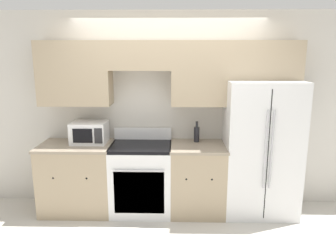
{
  "coord_description": "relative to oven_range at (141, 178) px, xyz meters",
  "views": [
    {
      "loc": [
        0.09,
        -3.72,
        2.07
      ],
      "look_at": [
        -0.0,
        0.31,
        1.16
      ],
      "focal_mm": 35.0,
      "sensor_mm": 36.0,
      "label": 1
    }
  ],
  "objects": [
    {
      "name": "ground_plane",
      "position": [
        0.35,
        -0.31,
        -0.46
      ],
      "size": [
        12.0,
        12.0,
        0.0
      ],
      "primitive_type": "plane",
      "color": "beige"
    },
    {
      "name": "refrigerator",
      "position": [
        1.54,
        0.04,
        0.41
      ],
      "size": [
        0.92,
        0.74,
        1.73
      ],
      "color": "white",
      "rests_on": "ground_plane"
    },
    {
      "name": "lower_cabinets_left",
      "position": [
        -0.84,
        -0.0,
        -0.0
      ],
      "size": [
        0.94,
        0.64,
        0.91
      ],
      "color": "tan",
      "rests_on": "ground_plane"
    },
    {
      "name": "lower_cabinets_right",
      "position": [
        0.73,
        -0.0,
        -0.0
      ],
      "size": [
        0.71,
        0.64,
        0.91
      ],
      "color": "tan",
      "rests_on": "ground_plane"
    },
    {
      "name": "wall_back",
      "position": [
        0.37,
        0.28,
        1.04
      ],
      "size": [
        8.0,
        0.39,
        2.6
      ],
      "color": "beige",
      "rests_on": "ground_plane"
    },
    {
      "name": "bottle",
      "position": [
        0.72,
        0.17,
        0.56
      ],
      "size": [
        0.07,
        0.07,
        0.28
      ],
      "color": "black",
      "rests_on": "lower_cabinets_right"
    },
    {
      "name": "oven_range",
      "position": [
        0.0,
        0.0,
        0.0
      ],
      "size": [
        0.78,
        0.65,
        1.07
      ],
      "color": "white",
      "rests_on": "ground_plane"
    },
    {
      "name": "microwave",
      "position": [
        -0.68,
        0.09,
        0.59
      ],
      "size": [
        0.45,
        0.37,
        0.28
      ],
      "color": "white",
      "rests_on": "lower_cabinets_left"
    }
  ]
}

